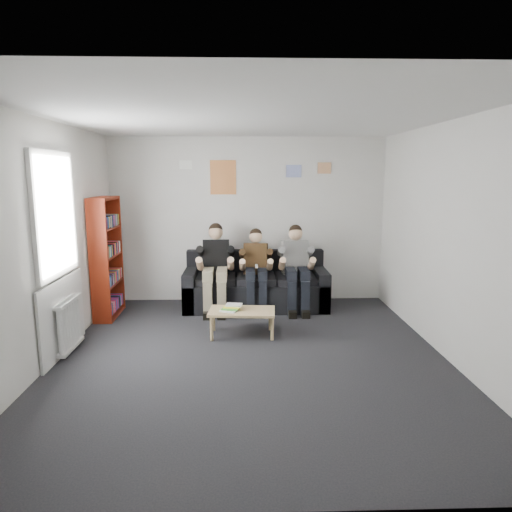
{
  "coord_description": "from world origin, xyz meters",
  "views": [
    {
      "loc": [
        -0.1,
        -5.03,
        2.1
      ],
      "look_at": [
        0.1,
        1.3,
        0.96
      ],
      "focal_mm": 32.0,
      "sensor_mm": 36.0,
      "label": 1
    }
  ],
  "objects": [
    {
      "name": "game_cases",
      "position": [
        -0.25,
        0.73,
        0.38
      ],
      "size": [
        0.27,
        0.25,
        0.07
      ],
      "rotation": [
        0.0,
        0.0,
        -0.38
      ],
      "color": "silver",
      "rests_on": "coffee_table"
    },
    {
      "name": "poster_large",
      "position": [
        -0.4,
        2.49,
        2.05
      ],
      "size": [
        0.42,
        0.01,
        0.55
      ],
      "primitive_type": "cube",
      "color": "gold",
      "rests_on": "room_shell"
    },
    {
      "name": "coffee_table",
      "position": [
        -0.11,
        0.73,
        0.3
      ],
      "size": [
        0.86,
        0.47,
        0.34
      ],
      "rotation": [
        0.0,
        0.0,
        -0.07
      ],
      "color": "#CFB977",
      "rests_on": "ground"
    },
    {
      "name": "poster_blue",
      "position": [
        0.75,
        2.49,
        2.15
      ],
      "size": [
        0.25,
        0.01,
        0.2
      ],
      "primitive_type": "cube",
      "color": "blue",
      "rests_on": "room_shell"
    },
    {
      "name": "sofa",
      "position": [
        0.12,
        2.07,
        0.31
      ],
      "size": [
        2.24,
        0.92,
        0.87
      ],
      "color": "black",
      "rests_on": "ground"
    },
    {
      "name": "poster_sign",
      "position": [
        -1.0,
        2.49,
        2.25
      ],
      "size": [
        0.2,
        0.01,
        0.14
      ],
      "primitive_type": "cube",
      "color": "white",
      "rests_on": "room_shell"
    },
    {
      "name": "window",
      "position": [
        -2.22,
        0.2,
        1.03
      ],
      "size": [
        0.05,
        1.3,
        2.36
      ],
      "color": "white",
      "rests_on": "room_shell"
    },
    {
      "name": "person_right",
      "position": [
        0.74,
        1.87,
        0.66
      ],
      "size": [
        0.4,
        0.85,
        1.32
      ],
      "rotation": [
        0.0,
        0.0,
        0.1
      ],
      "color": "silver",
      "rests_on": "sofa"
    },
    {
      "name": "bookshelf",
      "position": [
        -2.09,
        1.64,
        0.89
      ],
      "size": [
        0.27,
        0.8,
        1.78
      ],
      "rotation": [
        0.0,
        0.0,
        0.01
      ],
      "color": "maroon",
      "rests_on": "ground"
    },
    {
      "name": "poster_pink",
      "position": [
        1.25,
        2.49,
        2.2
      ],
      "size": [
        0.22,
        0.01,
        0.18
      ],
      "primitive_type": "cube",
      "color": "#C53D83",
      "rests_on": "room_shell"
    },
    {
      "name": "radiator",
      "position": [
        -2.15,
        0.2,
        0.35
      ],
      "size": [
        0.1,
        0.64,
        0.6
      ],
      "color": "silver",
      "rests_on": "ground"
    },
    {
      "name": "person_middle",
      "position": [
        0.12,
        1.88,
        0.64
      ],
      "size": [
        0.37,
        0.79,
        1.27
      ],
      "rotation": [
        0.0,
        0.0,
        -0.16
      ],
      "color": "#4B3219",
      "rests_on": "sofa"
    },
    {
      "name": "person_left",
      "position": [
        -0.51,
        1.87,
        0.67
      ],
      "size": [
        0.41,
        0.88,
        1.35
      ],
      "rotation": [
        0.0,
        0.0,
        0.05
      ],
      "color": "black",
      "rests_on": "sofa"
    },
    {
      "name": "room_shell",
      "position": [
        0.0,
        0.0,
        1.35
      ],
      "size": [
        5.0,
        5.0,
        5.0
      ],
      "color": "black",
      "rests_on": "ground"
    }
  ]
}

